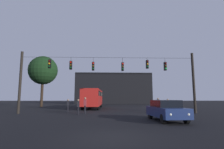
% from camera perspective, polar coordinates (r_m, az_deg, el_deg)
% --- Properties ---
extents(ground_plane, '(168.00, 168.00, 0.00)m').
position_cam_1_polar(ground_plane, '(32.38, -1.53, -10.57)').
color(ground_plane, black).
rests_on(ground_plane, ground).
extents(overhead_signal_span, '(19.56, 0.44, 6.82)m').
position_cam_1_polar(overhead_signal_span, '(19.68, -1.17, -0.46)').
color(overhead_signal_span, black).
rests_on(overhead_signal_span, ground).
extents(city_bus, '(2.82, 11.06, 3.00)m').
position_cam_1_polar(city_bus, '(29.47, -6.15, -7.20)').
color(city_bus, '#B21E19').
rests_on(city_bus, ground).
extents(car_near_right, '(2.01, 4.41, 1.52)m').
position_cam_1_polar(car_near_right, '(13.86, 17.05, -10.89)').
color(car_near_right, navy).
rests_on(car_near_right, ground).
extents(car_far_left, '(2.22, 4.47, 1.52)m').
position_cam_1_polar(car_far_left, '(39.53, -5.81, -8.85)').
color(car_far_left, black).
rests_on(car_far_left, ground).
extents(pedestrian_crossing_left, '(0.27, 0.38, 1.54)m').
position_cam_1_polar(pedestrian_crossing_left, '(22.18, -14.05, -9.48)').
color(pedestrian_crossing_left, black).
rests_on(pedestrian_crossing_left, ground).
extents(pedestrian_crossing_center, '(0.35, 0.42, 1.60)m').
position_cam_1_polar(pedestrian_crossing_center, '(20.08, 17.60, -9.47)').
color(pedestrian_crossing_center, black).
rests_on(pedestrian_crossing_center, ground).
extents(pedestrian_crossing_right, '(0.28, 0.38, 1.56)m').
position_cam_1_polar(pedestrian_crossing_right, '(18.43, -10.88, -9.96)').
color(pedestrian_crossing_right, black).
rests_on(pedestrian_crossing_right, ground).
extents(pedestrian_near_bus, '(0.27, 0.38, 1.75)m').
position_cam_1_polar(pedestrian_near_bus, '(19.27, -8.71, -9.53)').
color(pedestrian_near_bus, black).
rests_on(pedestrian_near_bus, ground).
extents(pedestrian_trailing, '(0.33, 0.41, 1.70)m').
position_cam_1_polar(pedestrian_trailing, '(23.69, 14.67, -9.08)').
color(pedestrian_trailing, black).
rests_on(pedestrian_trailing, ground).
extents(corner_building, '(21.98, 11.32, 8.89)m').
position_cam_1_polar(corner_building, '(55.41, 0.34, -4.76)').
color(corner_building, black).
rests_on(corner_building, ground).
extents(tree_left_silhouette, '(5.52, 5.52, 9.79)m').
position_cam_1_polar(tree_left_silhouette, '(36.86, -21.36, 1.22)').
color(tree_left_silhouette, '#2D2116').
rests_on(tree_left_silhouette, ground).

